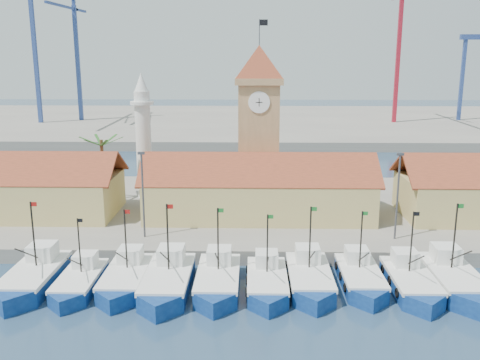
{
  "coord_description": "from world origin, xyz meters",
  "views": [
    {
      "loc": [
        -0.85,
        -40.76,
        20.21
      ],
      "look_at": [
        -2.16,
        18.0,
        6.24
      ],
      "focal_mm": 40.0,
      "sensor_mm": 36.0,
      "label": 1
    }
  ],
  "objects_px": {
    "boat_0": "(33,279)",
    "clock_tower": "(259,121)",
    "boat_5": "(267,284)",
    "minaret": "(143,136)"
  },
  "relations": [
    {
      "from": "boat_0",
      "to": "minaret",
      "type": "xyz_separation_m",
      "value": [
        5.09,
        25.44,
        8.89
      ]
    },
    {
      "from": "boat_5",
      "to": "minaret",
      "type": "distance_m",
      "value": 31.41
    },
    {
      "from": "boat_5",
      "to": "clock_tower",
      "type": "bearing_deg",
      "value": 91.32
    },
    {
      "from": "boat_0",
      "to": "clock_tower",
      "type": "relative_size",
      "value": 0.47
    },
    {
      "from": "boat_0",
      "to": "clock_tower",
      "type": "height_order",
      "value": "clock_tower"
    },
    {
      "from": "boat_0",
      "to": "boat_5",
      "type": "bearing_deg",
      "value": -0.89
    },
    {
      "from": "boat_5",
      "to": "minaret",
      "type": "height_order",
      "value": "minaret"
    },
    {
      "from": "clock_tower",
      "to": "boat_5",
      "type": "bearing_deg",
      "value": -88.68
    },
    {
      "from": "clock_tower",
      "to": "minaret",
      "type": "xyz_separation_m",
      "value": [
        -15.0,
        2.0,
        -2.23
      ]
    },
    {
      "from": "boat_0",
      "to": "boat_5",
      "type": "relative_size",
      "value": 1.13
    }
  ]
}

